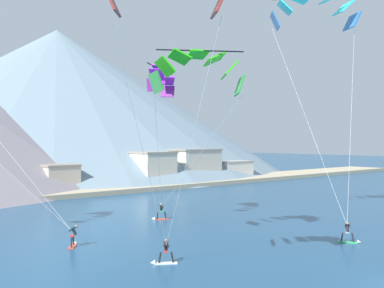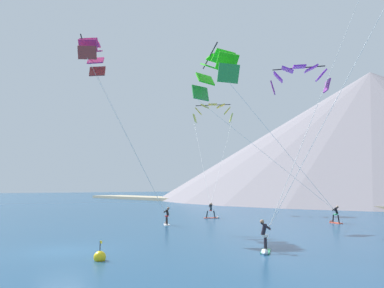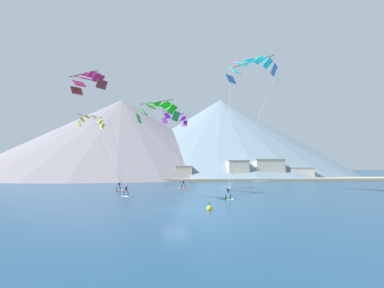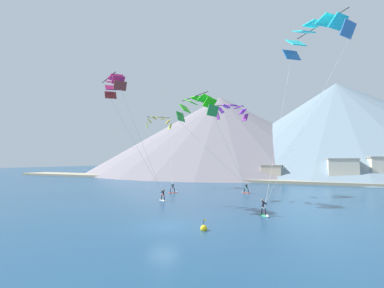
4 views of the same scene
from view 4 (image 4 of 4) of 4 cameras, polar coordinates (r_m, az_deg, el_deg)
name	(u,v)px [view 4 (image 4 of 4)]	position (r m, az deg, el deg)	size (l,w,h in m)	color
ground_plane	(164,226)	(22.85, -6.31, -17.73)	(400.00, 400.00, 0.00)	navy
kitesurfer_near_lead	(245,190)	(45.65, 11.78, -10.00)	(1.74, 1.11, 1.69)	#E54C33
kitesurfer_near_trail	(174,190)	(44.98, -4.08, -10.12)	(1.30, 1.67, 1.72)	#E54C33
kitesurfer_mid_center	(162,197)	(36.81, -6.63, -11.65)	(1.69, 1.26, 1.66)	white
kitesurfer_far_left	(265,211)	(27.45, 15.82, -14.17)	(1.33, 1.65, 1.73)	#33B266
parafoil_kite_near_lead	(197,106)	(36.86, 1.10, 8.51)	(8.00, 13.19, 13.35)	green
parafoil_kite_near_trail	(159,122)	(55.84, -7.39, 4.97)	(10.04, 10.23, 13.71)	#B9C749
parafoil_kite_mid_center	(115,84)	(35.47, -16.83, 12.59)	(6.71, 7.67, 15.12)	#95342F
parafoil_kite_far_left	(315,33)	(37.14, 25.75, 21.31)	(9.37, 10.36, 21.09)	#2C6EB8
parafoil_kite_distant_high_outer	(232,110)	(43.95, 8.85, 7.37)	(5.02, 4.53, 2.65)	purple
race_marker_buoy	(204,228)	(21.48, 2.64, -18.23)	(0.56, 0.56, 1.02)	yellow
shoreline_strip	(261,180)	(70.70, 14.99, -7.80)	(180.00, 10.00, 0.70)	tan
shore_building_harbour_front	(171,171)	(81.46, -4.78, -5.94)	(9.03, 5.17, 4.69)	silver
shore_building_quay_east	(272,173)	(73.49, 17.35, -6.15)	(5.25, 5.58, 4.36)	beige
shore_building_old_town	(342,171)	(71.81, 30.41, -5.19)	(6.50, 6.55, 6.09)	beige
mountain_peak_west_ridge	(221,134)	(127.75, 6.38, 2.16)	(124.76, 124.76, 37.10)	gray
mountain_peak_central_summit	(338,128)	(127.80, 29.63, 3.13)	(124.02, 124.02, 39.36)	gray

